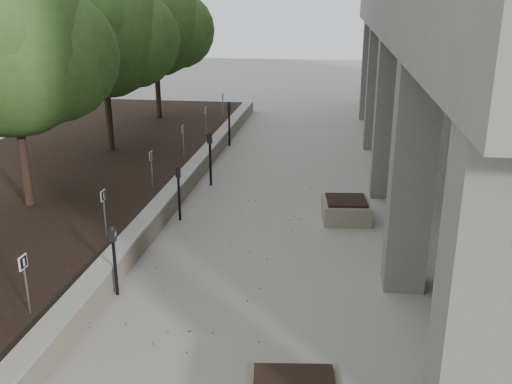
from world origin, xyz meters
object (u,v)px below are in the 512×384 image
Objects in this scene: crabapple_tree_3 at (14,85)px; crabapple_tree_4 at (104,61)px; parking_meter_5 at (229,124)px; crabapple_tree_5 at (156,47)px; parking_meter_2 at (115,261)px; planter_back at (346,209)px; parking_meter_3 at (179,193)px; parking_meter_4 at (210,159)px.

crabapple_tree_3 is 1.00× the size of crabapple_tree_4.
crabapple_tree_4 is 4.76m from parking_meter_5.
crabapple_tree_5 is 4.24× the size of parking_meter_2.
crabapple_tree_4 is at bearing 151.51° from planter_back.
crabapple_tree_4 is 6.15m from parking_meter_3.
crabapple_tree_4 is 1.00× the size of crabapple_tree_5.
planter_back is at bearing -26.76° from parking_meter_4.
parking_meter_4 is (3.55, 3.16, -2.37)m from crabapple_tree_3.
crabapple_tree_3 and crabapple_tree_4 have the same top height.
crabapple_tree_5 is 5.03× the size of planter_back.
parking_meter_4 is 0.97× the size of parking_meter_5.
crabapple_tree_3 is 3.50× the size of parking_meter_5.
parking_meter_4 is (3.55, -1.84, -2.37)m from crabapple_tree_4.
crabapple_tree_3 is 5.31m from parking_meter_4.
crabapple_tree_3 is 1.00× the size of crabapple_tree_5.
parking_meter_5 reaches higher than parking_meter_4.
parking_meter_3 is (3.40, 0.50, -2.46)m from crabapple_tree_3.
parking_meter_4 is (3.55, -6.84, -2.37)m from crabapple_tree_5.
crabapple_tree_3 reaches higher than parking_meter_2.
parking_meter_3 is 7.08m from parking_meter_5.
parking_meter_2 is at bearing -100.63° from parking_meter_3.
parking_meter_2 is at bearing -89.96° from parking_meter_4.
crabapple_tree_5 reaches higher than parking_meter_4.
parking_meter_5 is at bearing -36.69° from crabapple_tree_5.
parking_meter_2 is at bearing -101.36° from parking_meter_5.
planter_back is at bearing 0.47° from parking_meter_3.
parking_meter_3 is 3.88m from planter_back.
crabapple_tree_3 reaches higher than parking_meter_4.
crabapple_tree_5 reaches higher than parking_meter_3.
parking_meter_3 is 0.88× the size of parking_meter_4.
planter_back is at bearing 45.00° from parking_meter_2.
crabapple_tree_5 reaches higher than parking_meter_5.
parking_meter_2 is at bearing -68.08° from crabapple_tree_4.
parking_meter_4 is 4.43m from parking_meter_5.
crabapple_tree_5 reaches higher than planter_back.
crabapple_tree_4 is 3.50× the size of parking_meter_5.
crabapple_tree_5 is at bearing 90.00° from crabapple_tree_4.
parking_meter_3 is at bearing -171.33° from planter_back.
parking_meter_4 is at bearing -27.34° from crabapple_tree_4.
parking_meter_4 is (0.30, 6.24, 0.11)m from parking_meter_2.
crabapple_tree_4 is 3.62× the size of parking_meter_4.
parking_meter_3 is (3.40, -9.50, -2.46)m from crabapple_tree_5.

